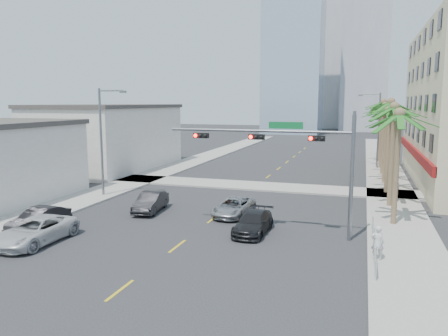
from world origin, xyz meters
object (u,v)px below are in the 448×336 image
Objects in this scene: car_parked_mid at (39,219)px; car_lane_left at (151,202)px; traffic_signal_mast at (295,151)px; car_parked_far at (36,231)px; car_lane_center at (234,207)px; car_lane_right at (253,223)px; pedestrian at (378,243)px.

car_parked_mid is 1.00× the size of car_lane_left.
traffic_signal_mast reaches higher than car_lane_left.
traffic_signal_mast is at bearing 18.18° from car_parked_mid.
car_parked_mid is 2.65m from car_parked_far.
traffic_signal_mast is 15.42m from car_parked_far.
car_lane_left is at bearing -169.28° from car_lane_center.
car_parked_far is (-13.58, -5.87, -4.34)m from traffic_signal_mast.
car_lane_center is at bearing 124.25° from car_lane_right.
car_parked_mid reaches higher than car_lane_center.
car_lane_right is at bearing -174.16° from traffic_signal_mast.
car_parked_mid is 0.81× the size of car_parked_far.
car_lane_left is (2.80, 8.49, -0.02)m from car_parked_far.
car_parked_far is at bearing -129.93° from car_lane_center.
car_lane_right is at bearing -53.13° from car_lane_center.
car_lane_left reaches higher than car_lane_center.
car_parked_mid is 19.84m from pedestrian.
car_lane_right is at bearing 27.29° from car_parked_far.
car_parked_far is at bearing -115.99° from car_lane_left.
pedestrian is at bearing 6.04° from car_parked_mid.
car_parked_mid is 2.47× the size of pedestrian.
car_lane_right is at bearing 19.63° from car_parked_mid.
car_lane_left is at bearing 166.33° from traffic_signal_mast.
car_lane_right is (11.19, 5.62, -0.09)m from car_parked_far.
car_parked_mid is 13.26m from car_lane_right.
car_lane_right is (8.39, -2.87, -0.07)m from car_lane_left.
pedestrian reaches higher than car_parked_far.
car_parked_far is 8.94m from car_lane_left.
traffic_signal_mast is at bearing 7.29° from car_lane_right.
car_parked_far is at bearing 7.50° from pedestrian.
car_parked_far is 18.43m from pedestrian.
car_parked_far reaches higher than car_parked_mid.
car_lane_right is at bearing -26.61° from car_lane_left.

